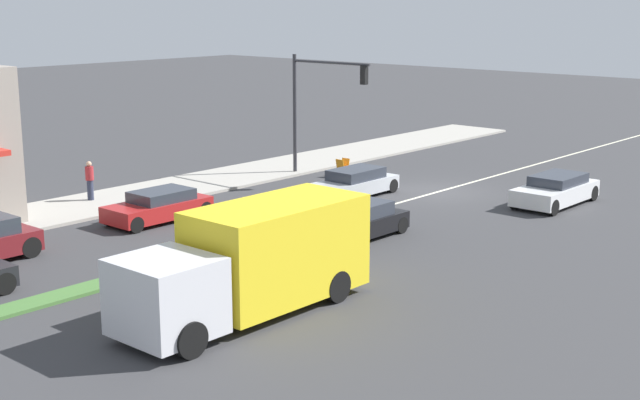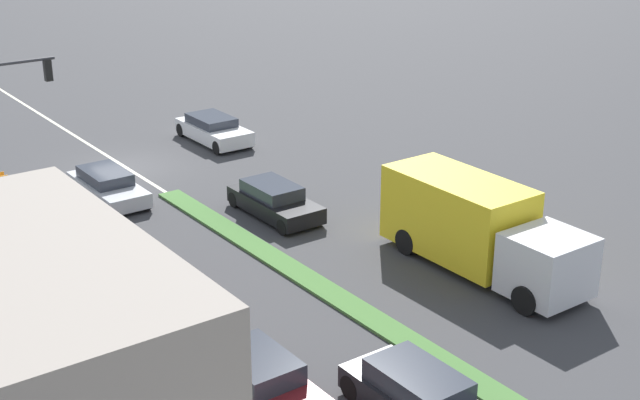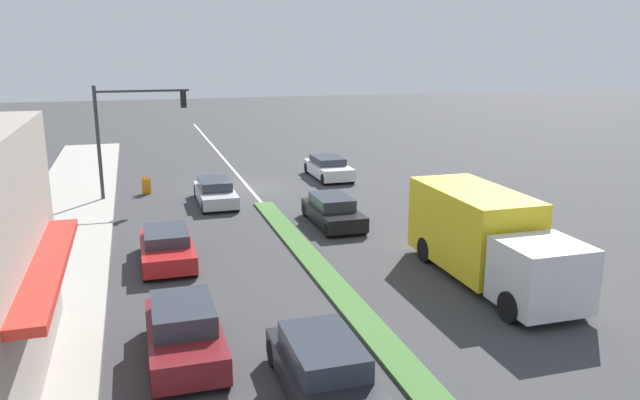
{
  "view_description": "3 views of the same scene",
  "coord_description": "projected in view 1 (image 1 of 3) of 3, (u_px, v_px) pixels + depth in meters",
  "views": [
    {
      "loc": [
        -21.3,
        31.97,
        8.21
      ],
      "look_at": [
        -1.57,
        9.6,
        1.49
      ],
      "focal_mm": 50.0,
      "sensor_mm": 36.0,
      "label": 1
    },
    {
      "loc": [
        14.77,
        34.69,
        12.64
      ],
      "look_at": [
        -1.48,
        12.33,
        2.0
      ],
      "focal_mm": 50.0,
      "sensor_mm": 36.0,
      "label": 2
    },
    {
      "loc": [
        5.86,
        33.31,
        7.54
      ],
      "look_at": [
        -0.62,
        11.75,
        1.99
      ],
      "focal_mm": 35.0,
      "sensor_mm": 36.0,
      "label": 3
    }
  ],
  "objects": [
    {
      "name": "sedan_silver",
      "position": [
        353.0,
        183.0,
        37.92
      ],
      "size": [
        1.73,
        4.37,
        1.19
      ],
      "color": "#B7BABF",
      "rests_on": "ground"
    },
    {
      "name": "suv_black",
      "position": [
        355.0,
        222.0,
        31.22
      ],
      "size": [
        1.76,
        4.2,
        1.24
      ],
      "color": "black",
      "rests_on": "ground"
    },
    {
      "name": "van_white",
      "position": [
        556.0,
        190.0,
        36.38
      ],
      "size": [
        1.87,
        4.37,
        1.24
      ],
      "color": "silver",
      "rests_on": "ground"
    },
    {
      "name": "delivery_truck",
      "position": [
        254.0,
        260.0,
        23.58
      ],
      "size": [
        2.44,
        7.5,
        2.87
      ],
      "color": "silver",
      "rests_on": "ground"
    },
    {
      "name": "traffic_signal_main",
      "position": [
        317.0,
        95.0,
        41.26
      ],
      "size": [
        4.59,
        0.34,
        5.6
      ],
      "color": "#333338",
      "rests_on": "sidewalk_right"
    },
    {
      "name": "ground_plane",
      "position": [
        88.0,
        290.0,
        25.77
      ],
      "size": [
        160.0,
        160.0,
        0.0
      ],
      "primitive_type": "plane",
      "color": "#38383A"
    },
    {
      "name": "hatchback_red",
      "position": [
        159.0,
        206.0,
        33.7
      ],
      "size": [
        1.81,
        4.07,
        1.17
      ],
      "color": "#AD1E1E",
      "rests_on": "ground"
    },
    {
      "name": "warning_aframe_sign",
      "position": [
        343.0,
        167.0,
        42.3
      ],
      "size": [
        0.45,
        0.53,
        0.84
      ],
      "color": "orange",
      "rests_on": "ground"
    },
    {
      "name": "lane_marking_center",
      "position": [
        438.0,
        192.0,
        38.94
      ],
      "size": [
        0.16,
        60.0,
        0.01
      ],
      "primitive_type": "cube",
      "color": "beige",
      "rests_on": "ground"
    },
    {
      "name": "pedestrian",
      "position": [
        90.0,
        180.0,
        36.65
      ],
      "size": [
        0.34,
        0.34,
        1.62
      ],
      "color": "#282D42",
      "rests_on": "sidewalk_right"
    }
  ]
}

